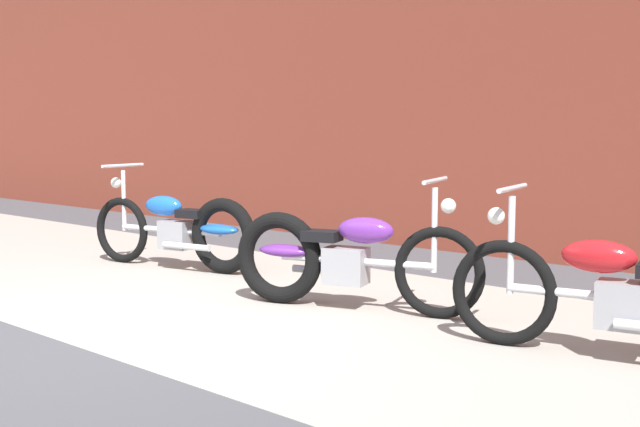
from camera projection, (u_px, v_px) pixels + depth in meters
The scene contains 6 objects.
ground_plane at pixel (73, 345), 5.04m from camera, with size 80.00×80.00×0.00m, color #47474C.
sidewalk_slab at pixel (268, 301), 6.34m from camera, with size 36.00×3.50×0.01m, color #9E998E.
brick_building_wall at pixel (491, 41), 8.65m from camera, with size 36.00×0.50×4.68m, color brown.
motorcycle_blue at pixel (183, 229), 7.76m from camera, with size 1.98×0.69×1.03m.
motorcycle_purple at pixel (337, 258), 6.04m from camera, with size 1.94×0.85×1.03m.
motorcycle_red at pixel (639, 297), 4.61m from camera, with size 1.98×0.70×1.03m.
Camera 1 is at (4.46, -2.62, 1.37)m, focal length 44.30 mm.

